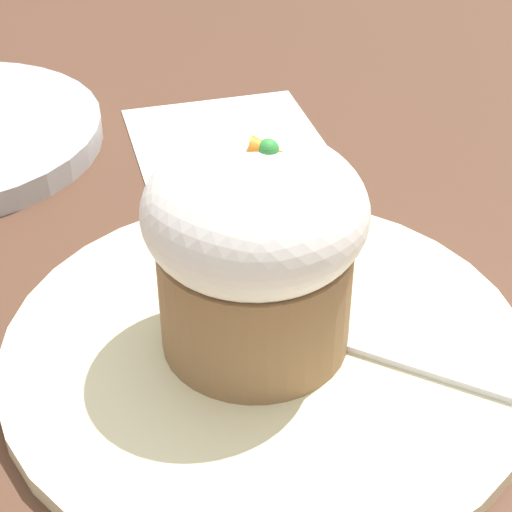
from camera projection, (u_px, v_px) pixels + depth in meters
ground_plane at (266, 355)px, 0.44m from camera, size 4.00×4.00×0.00m
dessert_plate at (266, 348)px, 0.43m from camera, size 0.27×0.27×0.01m
carrot_cake at (256, 244)px, 0.40m from camera, size 0.10×0.10×0.11m
spoon at (338, 336)px, 0.43m from camera, size 0.14×0.05×0.01m
paper_napkin at (224, 133)px, 0.63m from camera, size 0.17×0.17×0.00m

